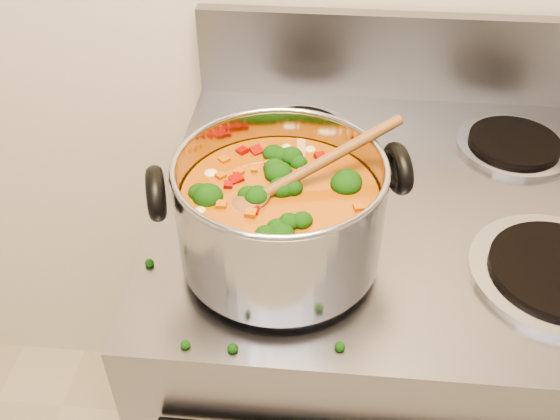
% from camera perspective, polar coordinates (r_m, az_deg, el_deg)
% --- Properties ---
extents(electric_range, '(0.76, 0.69, 1.08)m').
position_cam_1_polar(electric_range, '(1.30, 9.18, -14.52)').
color(electric_range, gray).
rests_on(electric_range, ground).
extents(stockpot, '(0.33, 0.26, 0.16)m').
position_cam_1_polar(stockpot, '(0.79, -0.01, -0.25)').
color(stockpot, '#A6A6AE').
rests_on(stockpot, electric_range).
extents(wooden_spoon, '(0.23, 0.15, 0.08)m').
position_cam_1_polar(wooden_spoon, '(0.76, 0.70, 2.65)').
color(wooden_spoon, brown).
rests_on(wooden_spoon, stockpot).
extents(cooktop_crumbs, '(0.38, 0.20, 0.01)m').
position_cam_1_polar(cooktop_crumbs, '(0.87, 6.50, -2.91)').
color(cooktop_crumbs, black).
rests_on(cooktop_crumbs, electric_range).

